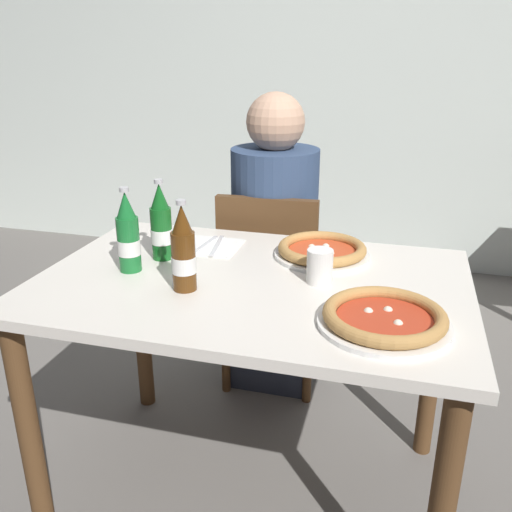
# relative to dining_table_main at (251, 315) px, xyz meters

# --- Properties ---
(ground_plane) EXTENTS (8.00, 8.00, 0.00)m
(ground_plane) POSITION_rel_dining_table_main_xyz_m (0.00, 0.00, -0.64)
(ground_plane) COLOR slate
(back_wall_tiled) EXTENTS (7.00, 0.10, 2.60)m
(back_wall_tiled) POSITION_rel_dining_table_main_xyz_m (0.00, 2.20, 0.66)
(back_wall_tiled) COLOR silver
(back_wall_tiled) RESTS_ON ground_plane
(dining_table_main) EXTENTS (1.20, 0.80, 0.75)m
(dining_table_main) POSITION_rel_dining_table_main_xyz_m (0.00, 0.00, 0.00)
(dining_table_main) COLOR silver
(dining_table_main) RESTS_ON ground_plane
(chair_behind_table) EXTENTS (0.42, 0.42, 0.85)m
(chair_behind_table) POSITION_rel_dining_table_main_xyz_m (-0.09, 0.61, -0.15)
(chair_behind_table) COLOR brown
(chair_behind_table) RESTS_ON ground_plane
(diner_seated) EXTENTS (0.34, 0.34, 1.21)m
(diner_seated) POSITION_rel_dining_table_main_xyz_m (-0.09, 0.66, -0.05)
(diner_seated) COLOR #2D3342
(diner_seated) RESTS_ON ground_plane
(pizza_margherita_near) EXTENTS (0.29, 0.29, 0.04)m
(pizza_margherita_near) POSITION_rel_dining_table_main_xyz_m (0.16, 0.22, 0.14)
(pizza_margherita_near) COLOR white
(pizza_margherita_near) RESTS_ON dining_table_main
(pizza_marinara_far) EXTENTS (0.31, 0.31, 0.04)m
(pizza_marinara_far) POSITION_rel_dining_table_main_xyz_m (0.37, -0.19, 0.14)
(pizza_marinara_far) COLOR white
(pizza_marinara_far) RESTS_ON dining_table_main
(beer_bottle_left) EXTENTS (0.07, 0.07, 0.25)m
(beer_bottle_left) POSITION_rel_dining_table_main_xyz_m (-0.15, -0.11, 0.22)
(beer_bottle_left) COLOR #512D0F
(beer_bottle_left) RESTS_ON dining_table_main
(beer_bottle_center) EXTENTS (0.07, 0.07, 0.25)m
(beer_bottle_center) POSITION_rel_dining_table_main_xyz_m (-0.31, 0.08, 0.22)
(beer_bottle_center) COLOR #14591E
(beer_bottle_center) RESTS_ON dining_table_main
(beer_bottle_right) EXTENTS (0.07, 0.07, 0.25)m
(beer_bottle_right) POSITION_rel_dining_table_main_xyz_m (-0.36, -0.03, 0.22)
(beer_bottle_right) COLOR #196B2D
(beer_bottle_right) RESTS_ON dining_table_main
(napkin_with_cutlery) EXTENTS (0.18, 0.19, 0.01)m
(napkin_with_cutlery) POSITION_rel_dining_table_main_xyz_m (-0.20, 0.22, 0.12)
(napkin_with_cutlery) COLOR white
(napkin_with_cutlery) RESTS_ON dining_table_main
(paper_cup) EXTENTS (0.07, 0.07, 0.09)m
(paper_cup) POSITION_rel_dining_table_main_xyz_m (0.19, 0.03, 0.16)
(paper_cup) COLOR white
(paper_cup) RESTS_ON dining_table_main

